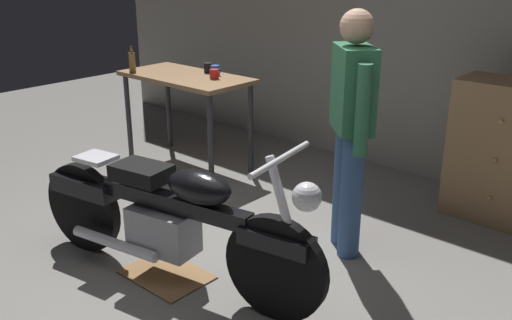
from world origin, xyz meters
TOP-DOWN VIEW (x-y plane):
  - ground_plane at (0.00, 0.00)m, footprint 12.00×12.00m
  - back_wall at (0.00, 2.80)m, footprint 8.00×0.12m
  - workbench at (-1.64, 1.49)m, footprint 1.30×0.64m
  - motorcycle at (-0.12, -0.01)m, footprint 2.17×0.73m
  - person_standing at (0.47, 1.08)m, footprint 0.44×0.42m
  - wooden_dresser at (1.10, 2.30)m, footprint 0.80×0.47m
  - drip_tray at (-0.20, -0.01)m, footprint 0.56×0.40m
  - mug_blue_enamel at (-1.42, 1.67)m, footprint 0.12×0.09m
  - mug_black_matte at (-1.55, 1.71)m, footprint 0.11×0.08m
  - mug_red_diner at (-1.32, 1.56)m, footprint 0.11×0.08m
  - bottle at (-2.15, 1.27)m, footprint 0.06×0.06m

SIDE VIEW (x-z plane):
  - ground_plane at x=0.00m, z-range 0.00..0.00m
  - drip_tray at x=-0.20m, z-range 0.00..0.01m
  - motorcycle at x=-0.12m, z-range -0.05..0.95m
  - wooden_dresser at x=1.10m, z-range 0.00..1.10m
  - workbench at x=-1.64m, z-range 0.34..1.24m
  - person_standing at x=0.47m, z-range 0.09..1.76m
  - mug_red_diner at x=-1.32m, z-range 0.90..0.99m
  - mug_blue_enamel at x=-1.42m, z-range 0.90..0.99m
  - mug_black_matte at x=-1.55m, z-range 0.90..0.99m
  - bottle at x=-2.15m, z-range 0.88..1.12m
  - back_wall at x=0.00m, z-range 0.00..3.10m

